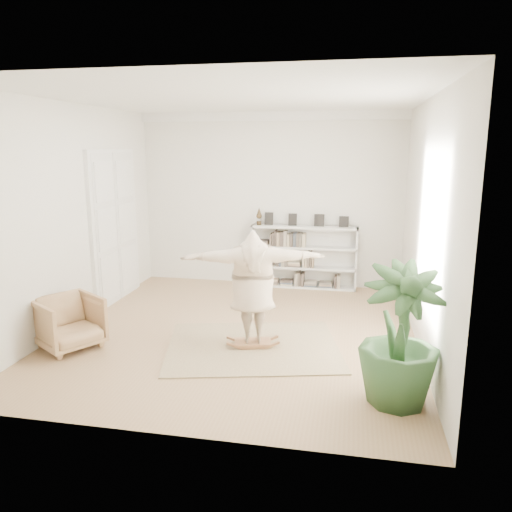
{
  "coord_description": "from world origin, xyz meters",
  "views": [
    {
      "loc": [
        1.72,
        -7.37,
        2.91
      ],
      "look_at": [
        0.2,
        0.4,
        1.17
      ],
      "focal_mm": 35.0,
      "sensor_mm": 36.0,
      "label": 1
    }
  ],
  "objects_px": {
    "rocker_board": "(253,342)",
    "person": "(253,284)",
    "armchair": "(69,323)",
    "houseplant": "(400,335)",
    "bookshelf": "(303,258)"
  },
  "relations": [
    {
      "from": "armchair",
      "to": "person",
      "type": "bearing_deg",
      "value": -46.01
    },
    {
      "from": "rocker_board",
      "to": "houseplant",
      "type": "height_order",
      "value": "houseplant"
    },
    {
      "from": "armchair",
      "to": "houseplant",
      "type": "height_order",
      "value": "houseplant"
    },
    {
      "from": "armchair",
      "to": "person",
      "type": "distance_m",
      "value": 2.76
    },
    {
      "from": "bookshelf",
      "to": "rocker_board",
      "type": "relative_size",
      "value": 3.7
    },
    {
      "from": "armchair",
      "to": "houseplant",
      "type": "distance_m",
      "value": 4.68
    },
    {
      "from": "bookshelf",
      "to": "armchair",
      "type": "distance_m",
      "value": 4.96
    },
    {
      "from": "person",
      "to": "houseplant",
      "type": "distance_m",
      "value": 2.34
    },
    {
      "from": "armchair",
      "to": "person",
      "type": "relative_size",
      "value": 0.41
    },
    {
      "from": "bookshelf",
      "to": "person",
      "type": "xyz_separation_m",
      "value": [
        -0.4,
        -3.39,
        0.33
      ]
    },
    {
      "from": "rocker_board",
      "to": "houseplant",
      "type": "relative_size",
      "value": 0.36
    },
    {
      "from": "armchair",
      "to": "rocker_board",
      "type": "relative_size",
      "value": 1.43
    },
    {
      "from": "rocker_board",
      "to": "person",
      "type": "distance_m",
      "value": 0.89
    },
    {
      "from": "rocker_board",
      "to": "houseplant",
      "type": "xyz_separation_m",
      "value": [
        1.95,
        -1.28,
        0.75
      ]
    },
    {
      "from": "bookshelf",
      "to": "person",
      "type": "height_order",
      "value": "person"
    }
  ]
}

